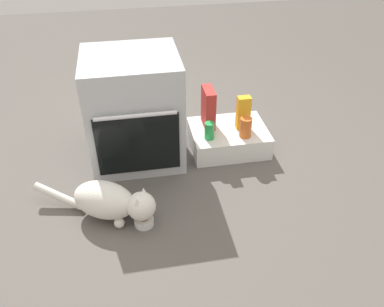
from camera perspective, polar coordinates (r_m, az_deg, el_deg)
ground at (r=2.45m, az=-5.27°, el=-6.74°), size 8.00×8.00×0.00m
oven at (r=2.63m, az=-8.30°, el=6.23°), size 0.60×0.58×0.73m
pantry_cabinet at (r=2.85m, az=5.22°, el=2.24°), size 0.53×0.41×0.16m
food_bowl at (r=2.30m, az=-6.92°, el=-9.54°), size 0.11×0.11×0.07m
cat at (r=2.30m, az=-11.61°, el=-6.72°), size 0.71×0.42×0.24m
soda_can at (r=2.66m, az=2.51°, el=3.29°), size 0.07×0.07×0.12m
sauce_jar at (r=2.70m, az=7.71°, el=3.74°), size 0.08×0.08×0.14m
cereal_box at (r=2.77m, az=2.36°, el=6.61°), size 0.07×0.18×0.28m
juice_carton at (r=2.77m, az=7.37°, el=5.84°), size 0.09×0.06×0.24m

